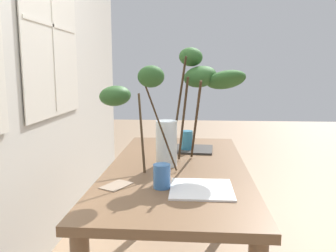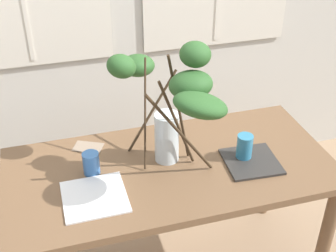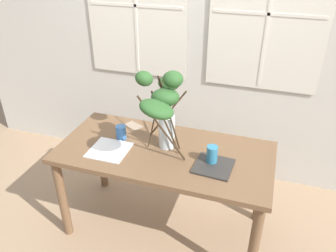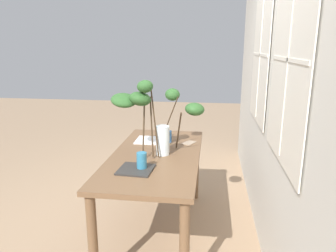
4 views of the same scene
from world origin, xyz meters
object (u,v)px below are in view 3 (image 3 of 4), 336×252
at_px(drinking_glass_blue_left, 121,132).
at_px(drinking_glass_blue_right, 212,155).
at_px(plate_square_right, 213,166).
at_px(vase_with_branches, 163,103).
at_px(plate_square_left, 109,150).
at_px(dining_table, 164,162).

height_order(drinking_glass_blue_left, drinking_glass_blue_right, drinking_glass_blue_right).
distance_m(drinking_glass_blue_right, plate_square_right, 0.08).
bearing_deg(drinking_glass_blue_right, drinking_glass_blue_left, 172.47).
xyz_separation_m(vase_with_branches, plate_square_left, (-0.38, -0.12, -0.39)).
relative_size(plate_square_left, plate_square_right, 1.09).
bearing_deg(vase_with_branches, drinking_glass_blue_right, -5.35).
relative_size(vase_with_branches, plate_square_left, 2.93).
distance_m(dining_table, drinking_glass_blue_right, 0.41).
height_order(vase_with_branches, plate_square_right, vase_with_branches).
distance_m(dining_table, plate_square_left, 0.42).
bearing_deg(plate_square_right, drinking_glass_blue_right, 119.29).
bearing_deg(plate_square_left, dining_table, 18.07).
relative_size(drinking_glass_blue_right, plate_square_left, 0.48).
bearing_deg(drinking_glass_blue_left, plate_square_left, -94.91).
distance_m(drinking_glass_blue_left, drinking_glass_blue_right, 0.74).
xyz_separation_m(drinking_glass_blue_right, plate_square_right, (0.02, -0.04, -0.06)).
bearing_deg(drinking_glass_blue_left, plate_square_right, -10.35).
xyz_separation_m(vase_with_branches, plate_square_right, (0.39, -0.08, -0.39)).
bearing_deg(plate_square_left, drinking_glass_blue_right, 6.24).
distance_m(drinking_glass_blue_left, plate_square_left, 0.19).
relative_size(drinking_glass_blue_right, plate_square_right, 0.53).
xyz_separation_m(vase_with_branches, drinking_glass_blue_right, (0.37, -0.03, -0.32)).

